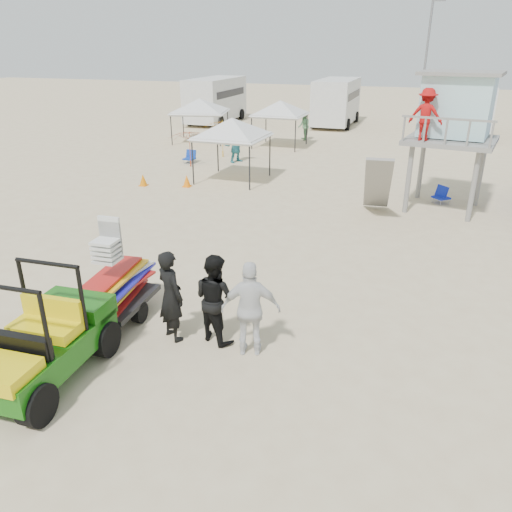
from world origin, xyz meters
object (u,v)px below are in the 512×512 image
(surf_trailer, at_px, (115,284))
(man_left, at_px, (171,296))
(lifeguard_tower, at_px, (452,111))
(utility_cart, at_px, (36,334))

(surf_trailer, xyz_separation_m, man_left, (1.51, -0.30, 0.12))
(surf_trailer, bearing_deg, lifeguard_tower, 58.58)
(man_left, bearing_deg, surf_trailer, 18.94)
(utility_cart, xyz_separation_m, man_left, (1.52, 2.04, -0.01))
(utility_cart, height_order, surf_trailer, utility_cart)
(lifeguard_tower, bearing_deg, surf_trailer, -121.42)
(utility_cart, relative_size, surf_trailer, 1.23)
(surf_trailer, distance_m, lifeguard_tower, 13.02)
(utility_cart, xyz_separation_m, lifeguard_tower, (6.65, 13.22, 2.49))
(utility_cart, height_order, man_left, utility_cart)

